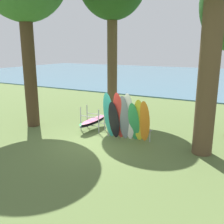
{
  "coord_description": "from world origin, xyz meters",
  "views": [
    {
      "loc": [
        5.86,
        -9.38,
        4.23
      ],
      "look_at": [
        -0.08,
        1.6,
        1.1
      ],
      "focal_mm": 41.28,
      "sensor_mm": 36.0,
      "label": 1
    }
  ],
  "objects": [
    {
      "name": "leaning_board_pile",
      "position": [
        1.01,
        0.92,
        1.06
      ],
      "size": [
        2.25,
        0.98,
        2.32
      ],
      "color": "#38B2AD",
      "rests_on": "ground"
    },
    {
      "name": "board_storage_rack",
      "position": [
        -1.19,
        1.53,
        0.5
      ],
      "size": [
        1.15,
        2.13,
        1.25
      ],
      "color": "#9EA0A5",
      "rests_on": "ground"
    },
    {
      "name": "ground_plane",
      "position": [
        0.0,
        0.0,
        0.0
      ],
      "size": [
        80.0,
        80.0,
        0.0
      ],
      "primitive_type": "plane",
      "color": "#566B38"
    },
    {
      "name": "lake_water",
      "position": [
        0.0,
        29.66,
        0.05
      ],
      "size": [
        80.0,
        36.0,
        0.1
      ],
      "primitive_type": "cube",
      "color": "#477084",
      "rests_on": "ground"
    }
  ]
}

